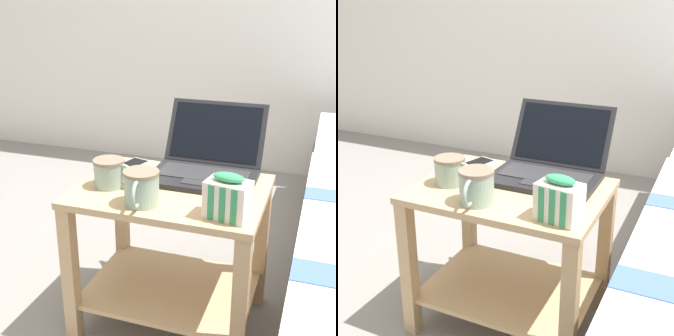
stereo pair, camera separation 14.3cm
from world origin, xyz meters
TOP-DOWN VIEW (x-y plane):
  - ground_plane at (0.00, 0.00)m, footprint 8.00×8.00m
  - bedside_table at (0.00, 0.00)m, footprint 0.60×0.45m
  - laptop at (0.08, 0.15)m, footprint 0.35×0.35m
  - mug_front_left at (-0.04, -0.15)m, footprint 0.11×0.15m
  - mug_front_right at (-0.19, -0.05)m, footprint 0.14×0.10m
  - snack_bag at (0.21, -0.14)m, footprint 0.13×0.10m
  - cell_phone at (-0.20, 0.13)m, footprint 0.11×0.16m

SIDE VIEW (x-z plane):
  - ground_plane at x=0.00m, z-range 0.00..0.00m
  - bedside_table at x=0.00m, z-range 0.07..0.57m
  - cell_phone at x=-0.20m, z-range 0.50..0.51m
  - laptop at x=0.08m, z-range 0.44..0.66m
  - mug_front_right at x=-0.19m, z-range 0.51..0.60m
  - mug_front_left at x=-0.04m, z-range 0.51..0.61m
  - snack_bag at x=0.21m, z-range 0.50..0.63m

